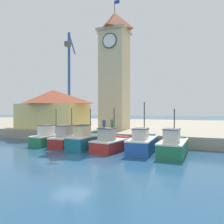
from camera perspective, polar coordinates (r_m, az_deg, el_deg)
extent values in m
plane|color=navy|center=(16.70, -10.23, -12.29)|extent=(300.00, 300.00, 0.00)
cube|color=#9E937F|center=(42.76, 10.53, -3.78)|extent=(120.00, 40.00, 1.17)
cube|color=#237A4C|center=(24.78, -15.37, -7.03)|extent=(2.13, 5.14, 0.96)
cube|color=#237A4C|center=(26.40, -12.04, -5.26)|extent=(1.50, 0.72, 0.24)
cube|color=silver|center=(24.71, -15.37, -5.80)|extent=(2.19, 5.20, 0.12)
cube|color=silver|center=(24.02, -16.79, -4.63)|extent=(1.15, 1.58, 1.01)
cube|color=#4C4C51|center=(23.98, -16.79, -3.32)|extent=(1.24, 1.67, 0.08)
cylinder|color=#4C4742|center=(25.07, -14.40, -2.44)|extent=(0.10, 0.10, 2.74)
torus|color=black|center=(25.59, -16.54, -6.79)|extent=(0.16, 0.53, 0.52)
cube|color=#AD2823|center=(23.44, -11.25, -7.50)|extent=(1.99, 4.85, 0.92)
cube|color=#AD2823|center=(25.21, -8.71, -5.62)|extent=(1.56, 0.66, 0.24)
cube|color=silver|center=(23.38, -11.25, -6.26)|extent=(2.06, 4.91, 0.12)
cube|color=#B2ADA3|center=(22.61, -12.36, -4.95)|extent=(1.14, 1.48, 1.09)
cube|color=#4C4C51|center=(22.56, -12.36, -3.47)|extent=(1.22, 1.56, 0.08)
cylinder|color=#4C4742|center=(23.76, -10.51, -2.52)|extent=(0.10, 0.10, 2.88)
torus|color=black|center=(24.16, -12.96, -7.26)|extent=(0.14, 0.52, 0.52)
cube|color=#196B7F|center=(21.62, -6.53, -7.83)|extent=(2.05, 4.93, 1.16)
cube|color=#196B7F|center=(23.38, -3.64, -5.50)|extent=(1.51, 0.70, 0.24)
cube|color=silver|center=(21.54, -6.53, -6.18)|extent=(2.11, 5.00, 0.12)
cube|color=beige|center=(20.79, -7.80, -4.91)|extent=(1.13, 1.52, 0.97)
cube|color=#4C4C51|center=(20.75, -7.80, -3.46)|extent=(1.22, 1.60, 0.08)
cylinder|color=#4C4742|center=(21.94, -5.68, -2.50)|extent=(0.10, 0.10, 2.60)
torus|color=black|center=(22.34, -8.24, -7.57)|extent=(0.15, 0.53, 0.52)
cube|color=#AD2823|center=(20.10, -0.20, -8.78)|extent=(2.64, 4.32, 0.93)
cube|color=#AD2823|center=(21.53, 2.32, -6.60)|extent=(1.78, 0.87, 0.24)
cube|color=silver|center=(20.02, -0.20, -7.32)|extent=(2.71, 4.39, 0.12)
cube|color=#B2ADA3|center=(19.36, -1.32, -5.92)|extent=(1.38, 1.40, 1.00)
cube|color=#4C4C51|center=(19.31, -1.32, -4.33)|extent=(1.48, 1.49, 0.08)
cylinder|color=#4C4742|center=(20.31, 0.56, -2.99)|extent=(0.10, 0.10, 2.86)
torus|color=black|center=(20.85, -2.45, -8.45)|extent=(0.20, 0.53, 0.52)
cube|color=#2356A8|center=(19.60, 8.05, -8.69)|extent=(2.06, 5.14, 1.15)
cube|color=#2356A8|center=(21.73, 9.32, -5.96)|extent=(1.60, 0.66, 0.24)
cube|color=silver|center=(19.51, 8.05, -6.88)|extent=(2.13, 5.21, 0.12)
cube|color=beige|center=(18.59, 7.48, -5.75)|extent=(1.18, 1.57, 0.84)
cube|color=#4C4C51|center=(18.55, 7.48, -4.34)|extent=(1.26, 1.65, 0.08)
cylinder|color=#4C4742|center=(19.99, 8.44, -1.98)|extent=(0.10, 0.10, 3.17)
torus|color=black|center=(20.07, 5.35, -8.48)|extent=(0.14, 0.52, 0.52)
cube|color=#237A4C|center=(18.95, 15.71, -9.13)|extent=(2.02, 4.97, 1.07)
cube|color=#237A4C|center=(21.03, 16.56, -6.40)|extent=(1.63, 0.64, 0.24)
cube|color=silver|center=(18.87, 15.71, -7.38)|extent=(2.08, 5.03, 0.12)
cube|color=beige|center=(17.95, 15.33, -6.02)|extent=(1.18, 1.50, 0.97)
cube|color=#4C4C51|center=(17.90, 15.33, -4.35)|extent=(1.26, 1.58, 0.08)
cylinder|color=#4C4742|center=(19.34, 15.97, -3.08)|extent=(0.10, 0.10, 2.65)
torus|color=black|center=(19.36, 12.75, -8.93)|extent=(0.13, 0.52, 0.52)
cube|color=beige|center=(29.40, 0.67, 8.04)|extent=(3.30, 3.30, 12.84)
cube|color=tan|center=(30.97, 0.67, 20.17)|extent=(3.80, 3.80, 0.30)
pyramid|color=#A3472D|center=(31.46, 0.67, 22.51)|extent=(3.80, 3.80, 2.44)
cylinder|color=white|center=(28.94, -0.65, 18.15)|extent=(1.82, 0.12, 1.82)
torus|color=#332D23|center=(28.90, -0.69, 18.17)|extent=(1.94, 0.12, 1.94)
cylinder|color=#3F3F3F|center=(32.28, 0.67, 25.83)|extent=(0.08, 0.08, 1.60)
cube|color=navy|center=(32.40, 1.31, 26.81)|extent=(0.70, 0.04, 0.44)
cube|color=#E5D17A|center=(32.61, -15.13, -1.00)|extent=(9.17, 5.74, 3.45)
pyramid|color=#A3472D|center=(32.66, -15.14, 3.79)|extent=(9.57, 6.14, 2.01)
cube|color=navy|center=(47.37, -11.14, -1.95)|extent=(2.00, 2.00, 1.20)
cylinder|color=#284C93|center=(47.95, -11.15, 9.52)|extent=(0.56, 0.56, 17.88)
cylinder|color=#284C93|center=(52.88, -10.38, 16.94)|extent=(2.90, 6.56, 2.75)
cube|color=#4C4C4C|center=(48.07, -11.50, 16.99)|extent=(1.00, 1.00, 1.00)
cylinder|color=#33333D|center=(25.16, 0.06, -4.34)|extent=(0.22, 0.22, 0.85)
cube|color=#338C4C|center=(25.11, 0.06, -2.74)|extent=(0.34, 0.22, 0.56)
sphere|color=#9E7051|center=(25.09, 0.06, -1.85)|extent=(0.20, 0.20, 0.20)
cylinder|color=#33333D|center=(24.88, -2.09, -4.40)|extent=(0.22, 0.22, 0.85)
cube|color=#2D4CA5|center=(24.83, -2.09, -2.78)|extent=(0.34, 0.22, 0.56)
sphere|color=beige|center=(24.81, -2.09, -1.88)|extent=(0.20, 0.20, 0.20)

